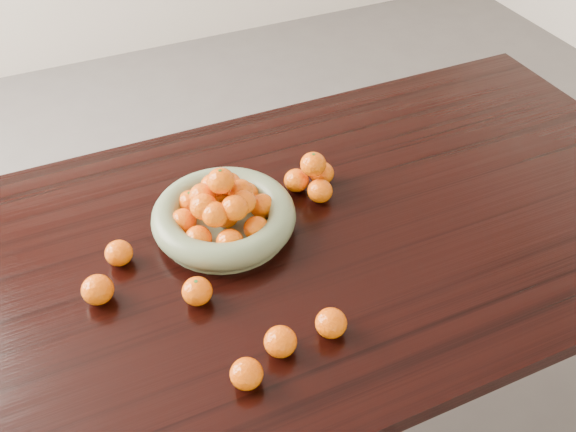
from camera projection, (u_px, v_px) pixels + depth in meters
name	position (u px, v px, depth m)	size (l,w,h in m)	color
ground	(290.00, 415.00, 1.94)	(5.00, 5.00, 0.00)	#5B5856
dining_table	(291.00, 263.00, 1.50)	(2.00, 1.00, 0.75)	black
fruit_bowl	(224.00, 214.00, 1.43)	(0.32, 0.32, 0.16)	#667152
orange_pyramid	(313.00, 177.00, 1.54)	(0.13, 0.12, 0.11)	orange
loose_orange_0	(197.00, 291.00, 1.28)	(0.06, 0.06, 0.06)	orange
loose_orange_1	(246.00, 374.00, 1.14)	(0.06, 0.06, 0.06)	orange
loose_orange_2	(331.00, 323.00, 1.22)	(0.06, 0.06, 0.06)	orange
loose_orange_3	(98.00, 290.00, 1.28)	(0.07, 0.07, 0.06)	orange
loose_orange_4	(280.00, 342.00, 1.19)	(0.06, 0.06, 0.06)	orange
loose_orange_5	(119.00, 253.00, 1.36)	(0.06, 0.06, 0.06)	orange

